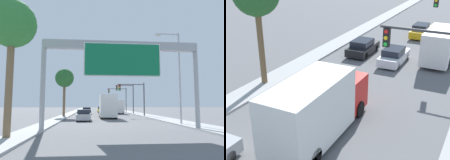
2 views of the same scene
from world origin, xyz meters
The scene contains 15 objects.
sidewalk_right centered at (7.75, 60.00, 0.07)m, with size 3.00×120.00×0.15m.
median_strip_left centered at (-7.25, 60.00, 0.07)m, with size 2.00×120.00×0.15m.
sign_gantry centered at (0.00, 17.89, 6.00)m, with size 13.30×0.73×7.45m.
car_far_right centered at (-3.50, 49.04, 0.69)m, with size 1.87×4.35×1.47m.
car_mid_left centered at (0.00, 58.10, 0.71)m, with size 1.72×4.58×1.51m.
car_near_center centered at (0.00, 47.86, 0.69)m, with size 1.75×4.36×1.45m.
car_near_left centered at (-3.50, 29.34, 0.69)m, with size 1.82×4.38×1.45m.
truck_box_primary centered at (3.50, 50.54, 1.54)m, with size 2.32×7.47×3.01m.
truck_box_secondary centered at (0.00, 34.53, 1.80)m, with size 2.42×7.97×3.57m.
traffic_light_near_intersection centered at (5.17, 38.00, 4.05)m, with size 4.83×0.32×5.94m.
traffic_light_mid_block centered at (5.52, 48.00, 4.40)m, with size 4.10×0.32×6.60m.
traffic_light_far_intersection centered at (5.15, 58.00, 4.47)m, with size 5.15×0.32×6.56m.
palm_tree_foreground centered at (-7.69, 14.21, 7.16)m, with size 3.09×3.09×8.88m.
palm_tree_background centered at (-7.29, 38.94, 6.65)m, with size 3.27×3.27×8.41m.
street_lamp_right centered at (6.55, 22.40, 5.76)m, with size 2.72×0.28×9.88m.
Camera 1 is at (-2.56, 0.06, 2.17)m, focal length 35.00 mm.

